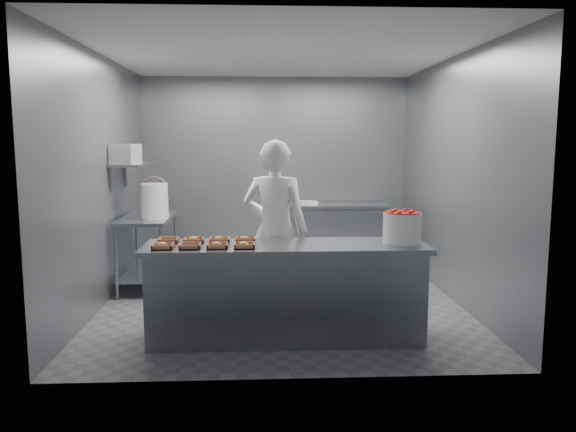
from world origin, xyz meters
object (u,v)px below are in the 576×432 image
object	(u,v)px
service_counter	(286,291)
tray_6	(220,239)
tray_0	(163,246)
tray_5	(194,240)
prep_table	(148,241)
tray_1	(190,246)
tray_2	(217,245)
worker	(275,231)
strawberry_tub	(402,226)
glaze_bucket	(154,200)
tray_7	(245,239)
tray_3	(244,245)
appliance	(126,154)
back_counter	(336,233)
tray_4	(168,240)

from	to	relation	value
service_counter	tray_6	xyz separation A→B (m)	(-0.62, 0.15, 0.47)
tray_0	tray_5	size ratio (longest dim) A/B	1.00
prep_table	tray_1	size ratio (longest dim) A/B	6.40
tray_2	worker	bearing A→B (deg)	54.44
tray_6	worker	world-z (taller)	worker
strawberry_tub	tray_5	bearing A→B (deg)	176.09
service_counter	strawberry_tub	bearing A→B (deg)	0.84
tray_1	glaze_bucket	distance (m)	2.09
prep_table	tray_7	distance (m)	2.23
tray_3	appliance	distance (m)	2.45
tray_3	back_counter	bearing A→B (deg)	69.41
glaze_bucket	appliance	world-z (taller)	appliance
tray_2	back_counter	bearing A→B (deg)	65.95
prep_table	strawberry_tub	size ratio (longest dim) A/B	3.43
tray_2	tray_4	distance (m)	0.56
tray_1	tray_2	world-z (taller)	tray_2
tray_7	glaze_bucket	world-z (taller)	glaze_bucket
tray_2	tray_7	xyz separation A→B (m)	(0.24, 0.30, 0.00)
tray_1	tray_7	world-z (taller)	tray_7
tray_3	tray_4	bearing A→B (deg)	157.55
service_counter	tray_7	world-z (taller)	tray_7
worker	strawberry_tub	distance (m)	1.31
service_counter	appliance	xyz separation A→B (m)	(-1.82, 1.68, 1.23)
tray_2	glaze_bucket	distance (m)	2.17
service_counter	worker	world-z (taller)	worker
tray_3	tray_7	distance (m)	0.30
tray_0	appliance	size ratio (longest dim) A/B	0.59
tray_6	appliance	distance (m)	2.09
prep_table	tray_2	world-z (taller)	tray_2
tray_6	tray_7	size ratio (longest dim) A/B	1.00
tray_0	tray_1	world-z (taller)	tray_0
prep_table	back_counter	distance (m)	2.87
tray_2	tray_6	xyz separation A→B (m)	(0.00, 0.30, 0.00)
tray_4	appliance	xyz separation A→B (m)	(-0.73, 1.53, 0.76)
appliance	back_counter	bearing A→B (deg)	42.01
tray_4	tray_6	size ratio (longest dim) A/B	1.00
service_counter	tray_7	size ratio (longest dim) A/B	13.88
tray_7	tray_2	bearing A→B (deg)	-129.02
appliance	tray_6	bearing A→B (deg)	-39.83
tray_4	tray_3	bearing A→B (deg)	-22.45
worker	appliance	bearing A→B (deg)	-15.99
prep_table	tray_4	bearing A→B (deg)	-72.83
tray_6	tray_1	bearing A→B (deg)	-128.67
tray_0	tray_6	size ratio (longest dim) A/B	1.00
service_counter	prep_table	xyz separation A→B (m)	(-1.65, 1.95, 0.14)
strawberry_tub	tray_3	bearing A→B (deg)	-173.58
tray_5	tray_3	bearing A→B (deg)	-31.68
tray_6	tray_7	distance (m)	0.24
tray_6	glaze_bucket	distance (m)	1.91
back_counter	tray_7	distance (m)	3.39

